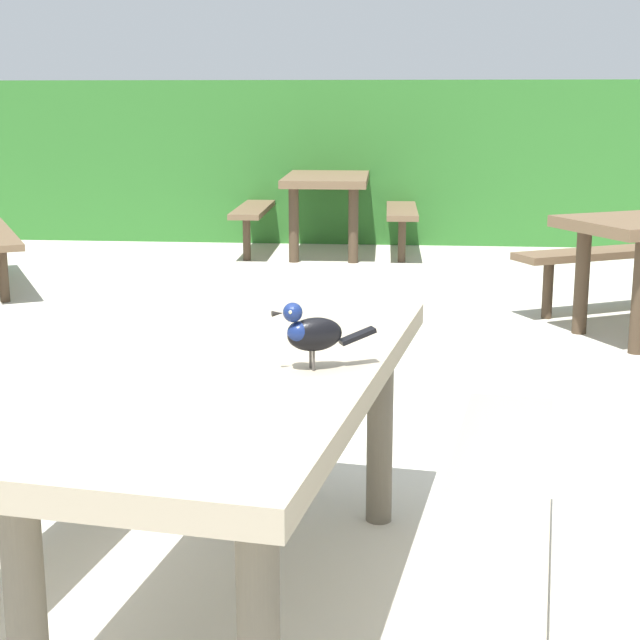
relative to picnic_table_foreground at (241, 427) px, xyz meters
name	(u,v)px	position (x,y,z in m)	size (l,w,h in m)	color
ground_plane	(230,629)	(-0.02, -0.10, -0.56)	(60.00, 60.00, 0.00)	beige
hedge_wall	(366,159)	(-0.02, 7.94, 0.25)	(28.00, 1.48, 1.61)	#2D6B28
picnic_table_foreground	(241,427)	(0.00, 0.00, 0.00)	(1.91, 1.94, 0.74)	gray
bird_grackle	(311,332)	(0.20, -0.05, 0.29)	(0.27, 0.15, 0.18)	black
picnic_table_far_centre	(328,193)	(-0.33, 6.79, 0.00)	(1.72, 1.82, 0.74)	brown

